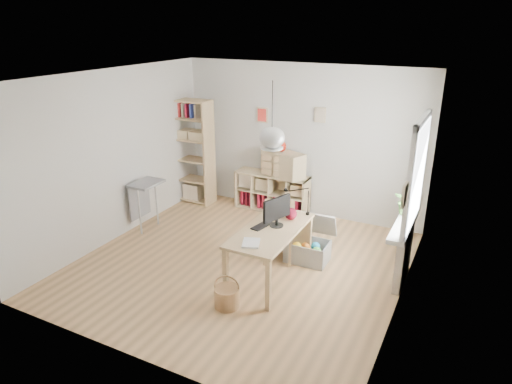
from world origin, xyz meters
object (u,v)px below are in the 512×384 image
at_px(chair, 279,227).
at_px(storage_chest, 309,246).
at_px(tall_bookshelf, 192,147).
at_px(desk, 271,235).
at_px(cube_shelf, 272,195).
at_px(monitor, 277,210).
at_px(drawer_chest, 283,164).

bearing_deg(chair, storage_chest, 3.34).
bearing_deg(tall_bookshelf, desk, -37.01).
bearing_deg(storage_chest, chair, -157.79).
bearing_deg(cube_shelf, monitor, -63.51).
distance_m(storage_chest, drawer_chest, 1.94).
height_order(desk, monitor, monitor).
relative_size(desk, drawer_chest, 1.92).
bearing_deg(desk, drawer_chest, 109.69).
bearing_deg(drawer_chest, cube_shelf, -170.63).
relative_size(tall_bookshelf, storage_chest, 2.86).
height_order(tall_bookshelf, drawer_chest, tall_bookshelf).
relative_size(tall_bookshelf, drawer_chest, 2.56).
xyz_separation_m(chair, storage_chest, (0.43, 0.18, -0.30)).
bearing_deg(desk, monitor, 76.14).
relative_size(tall_bookshelf, monitor, 4.35).
distance_m(cube_shelf, drawer_chest, 0.69).
xyz_separation_m(chair, drawer_chest, (-0.65, 1.62, 0.44)).
distance_m(cube_shelf, storage_chest, 1.98).
xyz_separation_m(desk, cube_shelf, (-1.02, 2.23, -0.36)).
relative_size(desk, storage_chest, 2.14).
xyz_separation_m(desk, chair, (-0.13, 0.57, -0.15)).
height_order(cube_shelf, monitor, monitor).
distance_m(storage_chest, monitor, 1.03).
height_order(storage_chest, monitor, monitor).
bearing_deg(storage_chest, cube_shelf, 130.75).
xyz_separation_m(storage_chest, drawer_chest, (-1.08, 1.44, 0.73)).
distance_m(desk, chair, 0.60).
height_order(desk, tall_bookshelf, tall_bookshelf).
xyz_separation_m(cube_shelf, tall_bookshelf, (-1.56, -0.28, 0.79)).
distance_m(chair, storage_chest, 0.55).
relative_size(chair, storage_chest, 1.27).
bearing_deg(drawer_chest, desk, -51.15).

